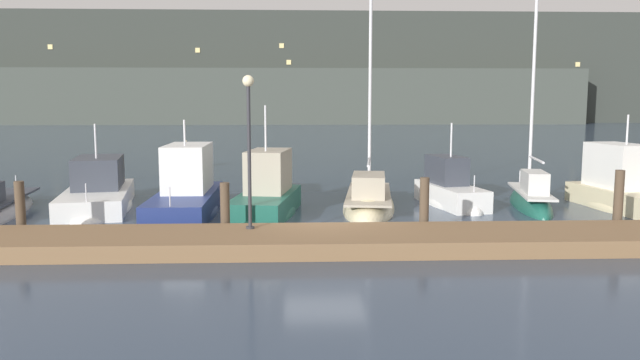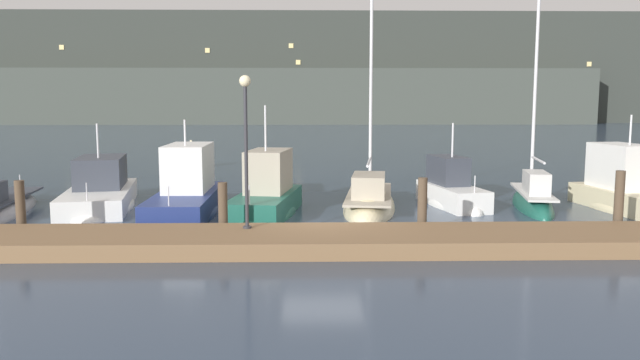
% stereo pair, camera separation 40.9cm
% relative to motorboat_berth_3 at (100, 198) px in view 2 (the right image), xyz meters
% --- Properties ---
extents(ground_plane, '(400.00, 400.00, 0.00)m').
position_rel_motorboat_berth_3_xyz_m(ground_plane, '(8.33, -4.67, -0.35)').
color(ground_plane, '#2D3D51').
extents(dock, '(36.36, 2.80, 0.45)m').
position_rel_motorboat_berth_3_xyz_m(dock, '(8.33, -6.92, -0.12)').
color(dock, brown).
rests_on(dock, ground).
extents(mooring_pile_1, '(0.28, 0.28, 1.69)m').
position_rel_motorboat_berth_3_xyz_m(mooring_pile_1, '(-0.60, -5.27, 0.50)').
color(mooring_pile_1, '#4C3D2D').
rests_on(mooring_pile_1, ground).
extents(mooring_pile_2, '(0.28, 0.28, 1.62)m').
position_rel_motorboat_berth_3_xyz_m(mooring_pile_2, '(5.35, -5.27, 0.46)').
color(mooring_pile_2, '#4C3D2D').
rests_on(mooring_pile_2, ground).
extents(mooring_pile_3, '(0.28, 0.28, 1.74)m').
position_rel_motorboat_berth_3_xyz_m(mooring_pile_3, '(11.30, -5.27, 0.52)').
color(mooring_pile_3, '#4C3D2D').
rests_on(mooring_pile_3, ground).
extents(mooring_pile_4, '(0.28, 0.28, 1.93)m').
position_rel_motorboat_berth_3_xyz_m(mooring_pile_4, '(17.25, -5.27, 0.62)').
color(mooring_pile_4, '#4C3D2D').
rests_on(mooring_pile_4, ground).
extents(motorboat_berth_3, '(3.65, 7.19, 3.64)m').
position_rel_motorboat_berth_3_xyz_m(motorboat_berth_3, '(0.00, 0.00, 0.00)').
color(motorboat_berth_3, white).
rests_on(motorboat_berth_3, ground).
extents(motorboat_berth_4, '(2.19, 6.81, 3.94)m').
position_rel_motorboat_berth_3_xyz_m(motorboat_berth_4, '(3.58, -1.59, 0.11)').
color(motorboat_berth_4, navy).
rests_on(motorboat_berth_4, ground).
extents(motorboat_berth_5, '(2.78, 5.73, 4.51)m').
position_rel_motorboat_berth_3_xyz_m(motorboat_berth_5, '(6.41, -1.77, 0.04)').
color(motorboat_berth_5, '#195647').
rests_on(motorboat_berth_5, ground).
extents(sailboat_berth_6, '(2.80, 7.08, 10.83)m').
position_rel_motorboat_berth_3_xyz_m(sailboat_berth_6, '(10.18, -0.67, -0.21)').
color(sailboat_berth_6, beige).
rests_on(sailboat_berth_6, ground).
extents(motorboat_berth_7, '(2.30, 4.72, 3.81)m').
position_rel_motorboat_berth_3_xyz_m(motorboat_berth_7, '(13.40, -0.06, -0.04)').
color(motorboat_berth_7, white).
rests_on(motorboat_berth_7, ground).
extents(sailboat_berth_8, '(2.27, 5.69, 8.90)m').
position_rel_motorboat_berth_3_xyz_m(sailboat_berth_8, '(16.37, -0.57, -0.18)').
color(sailboat_berth_8, '#195647').
rests_on(sailboat_berth_8, ground).
extents(motorboat_berth_9, '(2.67, 5.79, 4.15)m').
position_rel_motorboat_berth_3_xyz_m(motorboat_berth_9, '(19.61, -1.19, 0.08)').
color(motorboat_berth_9, beige).
rests_on(motorboat_berth_9, ground).
extents(channel_buoy, '(1.18, 1.18, 1.69)m').
position_rel_motorboat_berth_3_xyz_m(channel_buoy, '(1.01, 13.55, 0.25)').
color(channel_buoy, gold).
rests_on(channel_buoy, ground).
extents(dock_lamppost, '(0.32, 0.32, 4.26)m').
position_rel_motorboat_berth_3_xyz_m(dock_lamppost, '(6.16, -6.31, 2.93)').
color(dock_lamppost, '#2D2D33').
rests_on(dock_lamppost, dock).
extents(hillside_backdrop, '(240.00, 23.00, 19.51)m').
position_rel_motorboat_berth_3_xyz_m(hillside_backdrop, '(4.74, 93.43, 8.63)').
color(hillside_backdrop, '#333833').
rests_on(hillside_backdrop, ground).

